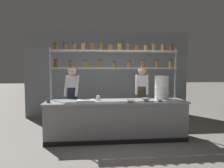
{
  "coord_description": "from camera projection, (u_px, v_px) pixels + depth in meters",
  "views": [
    {
      "loc": [
        -0.55,
        -4.66,
        1.66
      ],
      "look_at": [
        -0.08,
        0.2,
        1.31
      ],
      "focal_mm": 32.0,
      "sensor_mm": 36.0,
      "label": 1
    }
  ],
  "objects": [
    {
      "name": "spice_shelf_unit",
      "position": [
        115.0,
        60.0,
        4.99
      ],
      "size": [
        3.21,
        0.28,
        2.34
      ],
      "color": "#999BA0",
      "rests_on": "ground_plane"
    },
    {
      "name": "cutting_board",
      "position": [
        86.0,
        101.0,
        4.7
      ],
      "size": [
        0.4,
        0.26,
        0.02
      ],
      "color": "silver",
      "rests_on": "prep_counter"
    },
    {
      "name": "prep_bowl_near_left",
      "position": [
        146.0,
        100.0,
        4.65
      ],
      "size": [
        0.27,
        0.27,
        0.07
      ],
      "color": "white",
      "rests_on": "prep_counter"
    },
    {
      "name": "prep_bowl_center_back",
      "position": [
        131.0,
        101.0,
        4.48
      ],
      "size": [
        0.23,
        0.23,
        0.06
      ],
      "color": "white",
      "rests_on": "prep_counter"
    },
    {
      "name": "prep_counter",
      "position": [
        116.0,
        120.0,
        4.77
      ],
      "size": [
        3.32,
        0.76,
        0.92
      ],
      "color": "gray",
      "rests_on": "ground_plane"
    },
    {
      "name": "chef_left",
      "position": [
        72.0,
        95.0,
        5.24
      ],
      "size": [
        0.41,
        0.33,
        1.73
      ],
      "rotation": [
        0.0,
        0.0,
        -0.22
      ],
      "color": "black",
      "rests_on": "ground_plane"
    },
    {
      "name": "container_stack",
      "position": [
        161.0,
        87.0,
        5.09
      ],
      "size": [
        0.36,
        0.36,
        0.58
      ],
      "color": "white",
      "rests_on": "prep_counter"
    },
    {
      "name": "chef_center",
      "position": [
        142.0,
        93.0,
        5.56
      ],
      "size": [
        0.4,
        0.33,
        1.73
      ],
      "rotation": [
        0.0,
        0.0,
        -0.21
      ],
      "color": "black",
      "rests_on": "ground_plane"
    },
    {
      "name": "serving_cup_front",
      "position": [
        98.0,
        98.0,
        4.87
      ],
      "size": [
        0.09,
        0.09,
        0.11
      ],
      "color": "silver",
      "rests_on": "prep_counter"
    },
    {
      "name": "prep_bowl_center_front",
      "position": [
        160.0,
        100.0,
        4.67
      ],
      "size": [
        0.18,
        0.18,
        0.05
      ],
      "color": "silver",
      "rests_on": "prep_counter"
    },
    {
      "name": "serving_cup_by_board",
      "position": [
        48.0,
        100.0,
        4.46
      ],
      "size": [
        0.08,
        0.08,
        0.1
      ],
      "color": "#334C70",
      "rests_on": "prep_counter"
    },
    {
      "name": "back_wall",
      "position": [
        108.0,
        75.0,
        7.06
      ],
      "size": [
        5.72,
        0.12,
        2.97
      ],
      "primitive_type": "cube",
      "color": "gray",
      "rests_on": "ground_plane"
    },
    {
      "name": "ground_plane",
      "position": [
        116.0,
        139.0,
        4.8
      ],
      "size": [
        40.0,
        40.0,
        0.0
      ],
      "primitive_type": "plane",
      "color": "slate"
    }
  ]
}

